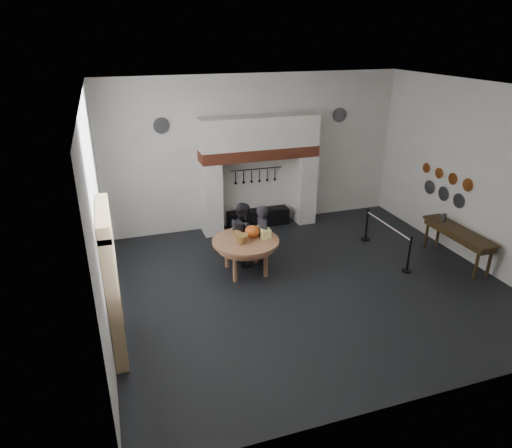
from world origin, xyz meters
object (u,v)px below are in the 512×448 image
object	(u,v)px
side_table	(459,231)
barrier_post_near	(409,255)
visitor_near	(263,237)
work_table	(246,241)
visitor_far	(243,233)
barrier_post_far	(367,225)
iron_range	(258,218)

from	to	relation	value
side_table	barrier_post_near	distance (m)	1.55
side_table	visitor_near	bearing A→B (deg)	165.10
work_table	visitor_near	world-z (taller)	visitor_near
work_table	barrier_post_near	size ratio (longest dim) A/B	1.82
visitor_near	side_table	size ratio (longest dim) A/B	0.76
visitor_far	barrier_post_far	xyz separation A→B (m)	(3.76, 0.23, -0.37)
visitor_near	side_table	distance (m)	5.01
visitor_near	barrier_post_near	xyz separation A→B (m)	(3.36, -1.37, -0.39)
barrier_post_near	barrier_post_far	bearing A→B (deg)	90.00
iron_range	side_table	distance (m)	5.69
work_table	side_table	distance (m)	5.46
visitor_near	barrier_post_near	distance (m)	3.65
visitor_far	side_table	size ratio (longest dim) A/B	0.75
visitor_near	side_table	xyz separation A→B (m)	(4.85, -1.29, 0.03)
iron_range	side_table	xyz separation A→B (m)	(4.10, -3.89, 0.62)
barrier_post_near	visitor_near	bearing A→B (deg)	157.86
iron_range	barrier_post_near	bearing A→B (deg)	-56.65
barrier_post_near	barrier_post_far	xyz separation A→B (m)	(0.00, 2.00, 0.00)
iron_range	barrier_post_near	world-z (taller)	barrier_post_near
iron_range	side_table	bearing A→B (deg)	-43.51
iron_range	barrier_post_far	bearing A→B (deg)	-37.01
side_table	visitor_far	bearing A→B (deg)	162.15
visitor_near	barrier_post_far	size ratio (longest dim) A/B	1.86
visitor_near	visitor_far	world-z (taller)	visitor_near
visitor_far	barrier_post_far	bearing A→B (deg)	-96.41
side_table	barrier_post_near	world-z (taller)	same
visitor_far	side_table	xyz separation A→B (m)	(5.25, -1.69, 0.05)
iron_range	visitor_near	distance (m)	2.77
work_table	side_table	bearing A→B (deg)	-12.47
visitor_far	barrier_post_far	size ratio (longest dim) A/B	1.83
visitor_near	side_table	world-z (taller)	visitor_near
visitor_far	work_table	bearing A→B (deg)	160.11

